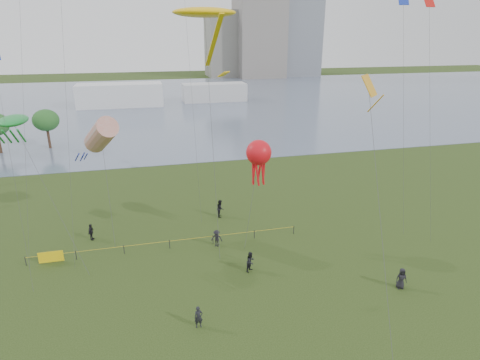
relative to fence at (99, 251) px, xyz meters
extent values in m
cube|color=slate|center=(11.45, 84.87, -0.53)|extent=(400.00, 120.00, 0.08)
cube|color=slate|center=(57.45, 146.87, 18.45)|extent=(20.00, 20.00, 38.00)
cube|color=slate|center=(43.45, 152.87, 13.45)|extent=(16.00, 18.00, 28.00)
cube|color=white|center=(-0.55, 79.87, 2.45)|extent=(22.00, 8.00, 6.00)
cube|color=silver|center=(25.45, 82.87, 1.95)|extent=(18.00, 7.00, 5.00)
cylinder|color=#372419|center=(-11.01, 39.20, 0.94)|extent=(0.44, 0.44, 2.99)
ellipsoid|color=#2D6728|center=(-11.01, 39.20, 4.29)|extent=(4.25, 4.25, 3.58)
cylinder|color=#372419|center=(-18.22, 37.81, 0.92)|extent=(0.44, 0.44, 2.96)
cylinder|color=black|center=(-5.88, 0.00, -0.13)|extent=(0.07, 0.07, 0.85)
cylinder|color=black|center=(-1.88, 0.00, -0.13)|extent=(0.07, 0.07, 0.85)
cylinder|color=black|center=(2.12, 0.00, -0.13)|extent=(0.07, 0.07, 0.85)
cylinder|color=black|center=(6.12, 0.00, -0.13)|extent=(0.07, 0.07, 0.85)
cylinder|color=black|center=(10.12, 0.00, -0.13)|extent=(0.07, 0.07, 0.85)
cylinder|color=black|center=(14.12, 0.00, -0.13)|extent=(0.07, 0.07, 0.85)
cylinder|color=black|center=(18.12, 0.00, -0.13)|extent=(0.07, 0.07, 0.85)
cylinder|color=yellow|center=(6.12, 0.00, 0.19)|extent=(24.00, 0.03, 0.03)
cube|color=yellow|center=(-3.88, 0.00, 0.00)|extent=(2.00, 0.04, 1.00)
imported|color=black|center=(12.31, -5.29, 0.31)|extent=(1.06, 1.04, 1.72)
imported|color=black|center=(10.36, -0.60, 0.26)|extent=(1.20, 0.96, 1.62)
imported|color=black|center=(-0.93, 3.43, 0.25)|extent=(0.68, 1.02, 1.62)
imported|color=black|center=(22.87, -10.33, 0.29)|extent=(0.93, 0.71, 1.69)
imported|color=black|center=(7.19, -10.97, 0.23)|extent=(0.59, 0.41, 1.56)
imported|color=black|center=(11.93, 5.62, 0.38)|extent=(0.88, 1.04, 1.87)
cylinder|color=#3F3F42|center=(10.43, 0.87, 9.52)|extent=(0.49, 7.55, 20.16)
ellipsoid|color=yellow|center=(10.67, 4.63, 19.60)|extent=(5.62, 3.52, 0.88)
cube|color=yellow|center=(10.67, 0.43, 17.20)|extent=(0.36, 6.98, 4.09)
cube|color=yellow|center=(10.67, -3.37, 15.10)|extent=(0.95, 0.95, 0.42)
cylinder|color=#3F3F42|center=(1.07, 3.21, 4.29)|extent=(0.45, 3.68, 9.71)
cylinder|color=#B92F16|center=(0.86, 5.04, 9.14)|extent=(3.89, 5.29, 3.99)
cylinder|color=#1821AA|center=(-0.54, 3.84, 7.54)|extent=(0.60, 1.13, 0.88)
cylinder|color=#1821AA|center=(-0.81, 4.22, 7.54)|extent=(0.60, 1.13, 0.88)
cylinder|color=#1821AA|center=(-1.26, 4.07, 7.54)|extent=(0.60, 1.13, 0.88)
cylinder|color=#1821AA|center=(-1.26, 3.60, 7.54)|extent=(0.60, 1.13, 0.88)
cylinder|color=#1821AA|center=(-0.81, 3.46, 7.54)|extent=(0.60, 1.13, 0.88)
cylinder|color=#3F3F42|center=(-3.28, 0.85, 5.19)|extent=(5.46, 7.26, 11.51)
ellipsoid|color=#188931|center=(-5.99, 4.46, 10.94)|extent=(2.26, 4.07, 0.79)
cylinder|color=#188931|center=(-6.24, 2.86, 9.94)|extent=(0.16, 1.79, 1.54)
cylinder|color=#188931|center=(-5.69, 2.86, 9.94)|extent=(0.16, 1.79, 1.54)
cylinder|color=#188931|center=(-5.14, 2.86, 9.94)|extent=(0.16, 1.79, 1.54)
cylinder|color=#3F3F42|center=(13.50, -1.08, 3.77)|extent=(1.60, 1.23, 8.66)
sphere|color=red|center=(14.28, -0.48, 8.10)|extent=(2.24, 2.24, 2.24)
cylinder|color=red|center=(14.78, -0.48, 6.50)|extent=(0.18, 0.54, 2.60)
cylinder|color=red|center=(14.53, -0.05, 6.50)|extent=(0.49, 0.36, 2.61)
cylinder|color=red|center=(14.03, -0.05, 6.50)|extent=(0.49, 0.36, 2.61)
cylinder|color=red|center=(13.78, -0.48, 6.50)|extent=(0.18, 0.54, 2.60)
cylinder|color=red|center=(14.03, -0.92, 6.50)|extent=(0.49, 0.36, 2.61)
cylinder|color=red|center=(14.53, -0.92, 6.50)|extent=(0.49, 0.36, 2.61)
cylinder|color=#3F3F42|center=(18.02, -13.83, 7.10)|extent=(1.69, 8.68, 15.32)
cube|color=orange|center=(18.85, -9.51, 14.75)|extent=(1.62, 1.62, 1.33)
cylinder|color=orange|center=(18.85, -10.41, 13.75)|extent=(0.08, 1.58, 1.35)
cube|color=#1933B2|center=(28.37, 1.96, 20.64)|extent=(0.93, 0.60, 0.76)
cube|color=red|center=(29.22, -0.48, 20.35)|extent=(0.97, 0.68, 0.76)
camera|label=1|loc=(4.65, -32.75, 17.85)|focal=30.00mm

